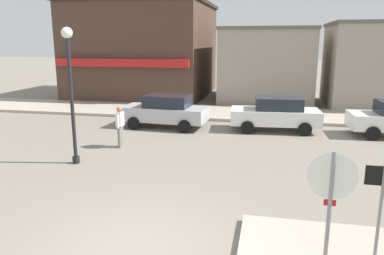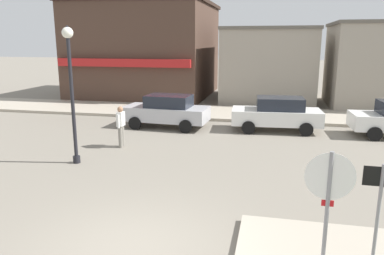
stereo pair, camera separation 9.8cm
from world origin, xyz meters
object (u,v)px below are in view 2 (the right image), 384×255
at_px(parked_car_second, 277,114).
at_px(one_way_sign, 379,208).
at_px(lamp_post, 71,76).
at_px(pedestrian_crossing_near, 121,125).
at_px(parked_car_nearest, 167,111).
at_px(stop_sign, 328,196).

bearing_deg(parked_car_second, one_way_sign, -81.61).
bearing_deg(one_way_sign, parked_car_second, 98.39).
height_order(lamp_post, parked_car_second, lamp_post).
distance_m(parked_car_second, pedestrian_crossing_near, 7.18).
relative_size(one_way_sign, parked_car_nearest, 0.51).
height_order(parked_car_nearest, pedestrian_crossing_near, pedestrian_crossing_near).
bearing_deg(pedestrian_crossing_near, one_way_sign, -42.38).
relative_size(stop_sign, lamp_post, 0.51).
height_order(lamp_post, pedestrian_crossing_near, lamp_post).
bearing_deg(lamp_post, parked_car_nearest, 75.61).
bearing_deg(parked_car_second, lamp_post, -136.83).
distance_m(parked_car_nearest, pedestrian_crossing_near, 3.77).
xyz_separation_m(stop_sign, pedestrian_crossing_near, (-6.70, 7.01, -0.65)).
relative_size(one_way_sign, pedestrian_crossing_near, 1.30).
distance_m(parked_car_nearest, parked_car_second, 5.16).
height_order(stop_sign, parked_car_second, stop_sign).
xyz_separation_m(lamp_post, parked_car_second, (6.65, 6.23, -2.15)).
xyz_separation_m(one_way_sign, parked_car_second, (-1.61, 10.93, -0.52)).
height_order(parked_car_second, pedestrian_crossing_near, pedestrian_crossing_near).
distance_m(lamp_post, parked_car_nearest, 6.42).
bearing_deg(parked_car_nearest, stop_sign, -61.04).
relative_size(lamp_post, parked_car_second, 1.11).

